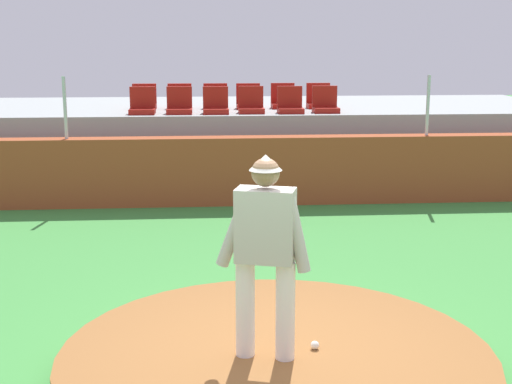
# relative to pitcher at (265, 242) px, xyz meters

# --- Properties ---
(ground_plane) EXTENTS (60.00, 60.00, 0.00)m
(ground_plane) POSITION_rel_pitcher_xyz_m (0.10, 0.09, -1.27)
(ground_plane) COLOR #3C893B
(pitchers_mound) EXTENTS (3.77, 3.77, 0.26)m
(pitchers_mound) POSITION_rel_pitcher_xyz_m (0.10, 0.09, -1.14)
(pitchers_mound) COLOR brown
(pitchers_mound) RESTS_ON ground_plane
(pitcher) EXTENTS (0.80, 0.37, 1.74)m
(pitcher) POSITION_rel_pitcher_xyz_m (0.00, 0.00, 0.00)
(pitcher) COLOR white
(pitcher) RESTS_ON pitchers_mound
(baseball) EXTENTS (0.07, 0.07, 0.07)m
(baseball) POSITION_rel_pitcher_xyz_m (0.44, 0.11, -0.97)
(baseball) COLOR white
(baseball) RESTS_ON pitchers_mound
(brick_barrier) EXTENTS (15.78, 0.40, 1.20)m
(brick_barrier) POSITION_rel_pitcher_xyz_m (0.10, 6.83, -0.67)
(brick_barrier) COLOR #984424
(brick_barrier) RESTS_ON ground_plane
(fence_post_left) EXTENTS (0.06, 0.06, 1.06)m
(fence_post_left) POSITION_rel_pitcher_xyz_m (-2.84, 6.83, 0.47)
(fence_post_left) COLOR silver
(fence_post_left) RESTS_ON brick_barrier
(fence_post_right) EXTENTS (0.06, 0.06, 1.06)m
(fence_post_right) POSITION_rel_pitcher_xyz_m (3.48, 6.83, 0.47)
(fence_post_right) COLOR silver
(fence_post_right) RESTS_ON brick_barrier
(bleacher_platform) EXTENTS (13.81, 4.42, 1.49)m
(bleacher_platform) POSITION_rel_pitcher_xyz_m (0.10, 9.74, -0.52)
(bleacher_platform) COLOR #929999
(bleacher_platform) RESTS_ON ground_plane
(stadium_chair_0) EXTENTS (0.48, 0.44, 0.50)m
(stadium_chair_0) POSITION_rel_pitcher_xyz_m (-1.63, 8.07, 0.38)
(stadium_chair_0) COLOR maroon
(stadium_chair_0) RESTS_ON bleacher_platform
(stadium_chair_1) EXTENTS (0.48, 0.44, 0.50)m
(stadium_chair_1) POSITION_rel_pitcher_xyz_m (-0.93, 8.07, 0.38)
(stadium_chair_1) COLOR maroon
(stadium_chair_1) RESTS_ON bleacher_platform
(stadium_chair_2) EXTENTS (0.48, 0.44, 0.50)m
(stadium_chair_2) POSITION_rel_pitcher_xyz_m (-0.25, 8.03, 0.38)
(stadium_chair_2) COLOR maroon
(stadium_chair_2) RESTS_ON bleacher_platform
(stadium_chair_3) EXTENTS (0.48, 0.44, 0.50)m
(stadium_chair_3) POSITION_rel_pitcher_xyz_m (0.43, 8.09, 0.38)
(stadium_chair_3) COLOR maroon
(stadium_chair_3) RESTS_ON bleacher_platform
(stadium_chair_4) EXTENTS (0.48, 0.44, 0.50)m
(stadium_chair_4) POSITION_rel_pitcher_xyz_m (1.17, 8.04, 0.38)
(stadium_chair_4) COLOR maroon
(stadium_chair_4) RESTS_ON bleacher_platform
(stadium_chair_5) EXTENTS (0.48, 0.44, 0.50)m
(stadium_chair_5) POSITION_rel_pitcher_xyz_m (1.86, 8.08, 0.38)
(stadium_chair_5) COLOR maroon
(stadium_chair_5) RESTS_ON bleacher_platform
(stadium_chair_6) EXTENTS (0.48, 0.44, 0.50)m
(stadium_chair_6) POSITION_rel_pitcher_xyz_m (-1.66, 8.98, 0.38)
(stadium_chair_6) COLOR maroon
(stadium_chair_6) RESTS_ON bleacher_platform
(stadium_chair_7) EXTENTS (0.48, 0.44, 0.50)m
(stadium_chair_7) POSITION_rel_pitcher_xyz_m (-0.96, 8.97, 0.38)
(stadium_chair_7) COLOR maroon
(stadium_chair_7) RESTS_ON bleacher_platform
(stadium_chair_8) EXTENTS (0.48, 0.44, 0.50)m
(stadium_chair_8) POSITION_rel_pitcher_xyz_m (-0.23, 8.96, 0.38)
(stadium_chair_8) COLOR maroon
(stadium_chair_8) RESTS_ON bleacher_platform
(stadium_chair_9) EXTENTS (0.48, 0.44, 0.50)m
(stadium_chair_9) POSITION_rel_pitcher_xyz_m (0.43, 8.93, 0.38)
(stadium_chair_9) COLOR maroon
(stadium_chair_9) RESTS_ON bleacher_platform
(stadium_chair_10) EXTENTS (0.48, 0.44, 0.50)m
(stadium_chair_10) POSITION_rel_pitcher_xyz_m (1.14, 8.98, 0.38)
(stadium_chair_10) COLOR maroon
(stadium_chair_10) RESTS_ON bleacher_platform
(stadium_chair_11) EXTENTS (0.48, 0.44, 0.50)m
(stadium_chair_11) POSITION_rel_pitcher_xyz_m (1.87, 8.95, 0.38)
(stadium_chair_11) COLOR maroon
(stadium_chair_11) RESTS_ON bleacher_platform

